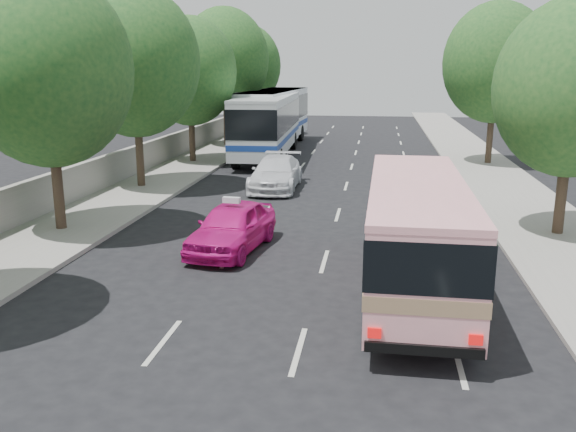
% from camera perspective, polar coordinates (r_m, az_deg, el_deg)
% --- Properties ---
extents(ground, '(120.00, 120.00, 0.00)m').
position_cam_1_polar(ground, '(14.76, -1.89, -8.86)').
color(ground, black).
rests_on(ground, ground).
extents(sidewalk_left, '(4.00, 90.00, 0.15)m').
position_cam_1_polar(sidewalk_left, '(35.60, -9.67, 4.54)').
color(sidewalk_left, '#9E998E').
rests_on(sidewalk_left, ground).
extents(sidewalk_right, '(4.00, 90.00, 0.12)m').
position_cam_1_polar(sidewalk_right, '(34.40, 18.43, 3.68)').
color(sidewalk_right, '#9E998E').
rests_on(sidewalk_right, ground).
extents(low_wall, '(0.30, 90.00, 1.50)m').
position_cam_1_polar(low_wall, '(36.08, -12.46, 5.86)').
color(low_wall, '#9E998E').
rests_on(low_wall, sidewalk_left).
extents(tree_left_b, '(5.70, 5.70, 8.88)m').
position_cam_1_polar(tree_left_b, '(22.20, -21.57, 13.21)').
color(tree_left_b, '#38281E').
rests_on(tree_left_b, ground).
extents(tree_left_c, '(6.00, 6.00, 9.35)m').
position_cam_1_polar(tree_left_c, '(29.51, -14.11, 14.25)').
color(tree_left_c, '#38281E').
rests_on(tree_left_c, ground).
extents(tree_left_d, '(5.52, 5.52, 8.60)m').
position_cam_1_polar(tree_left_d, '(37.01, -9.12, 13.55)').
color(tree_left_d, '#38281E').
rests_on(tree_left_d, ground).
extents(tree_left_e, '(6.30, 6.30, 9.82)m').
position_cam_1_polar(tree_left_e, '(44.70, -5.89, 14.69)').
color(tree_left_e, '#38281E').
rests_on(tree_left_e, ground).
extents(tree_left_f, '(5.88, 5.88, 9.16)m').
position_cam_1_polar(tree_left_f, '(52.53, -3.89, 14.12)').
color(tree_left_f, '#38281E').
rests_on(tree_left_f, ground).
extents(tree_right_far, '(6.00, 6.00, 9.35)m').
position_cam_1_polar(tree_right_far, '(37.92, 19.01, 13.74)').
color(tree_right_far, '#38281E').
rests_on(tree_right_far, ground).
extents(pink_bus, '(2.44, 9.18, 2.92)m').
position_cam_1_polar(pink_bus, '(15.70, 11.89, -0.77)').
color(pink_bus, '#FFA4AC').
rests_on(pink_bus, ground).
extents(pink_taxi, '(2.40, 4.73, 1.54)m').
position_cam_1_polar(pink_taxi, '(19.31, -5.25, -1.00)').
color(pink_taxi, '#D61283').
rests_on(pink_taxi, ground).
extents(white_pickup, '(2.22, 5.30, 1.53)m').
position_cam_1_polar(white_pickup, '(29.03, -1.13, 4.04)').
color(white_pickup, silver).
rests_on(white_pickup, ground).
extents(tour_coach_front, '(3.37, 13.19, 3.92)m').
position_cam_1_polar(tour_coach_front, '(39.10, -1.91, 8.91)').
color(tour_coach_front, silver).
rests_on(tour_coach_front, ground).
extents(tour_coach_rear, '(3.44, 13.66, 4.06)m').
position_cam_1_polar(tour_coach_rear, '(44.11, -1.42, 9.58)').
color(tour_coach_rear, white).
rests_on(tour_coach_rear, ground).
extents(taxi_roof_sign, '(0.57, 0.25, 0.18)m').
position_cam_1_polar(taxi_roof_sign, '(19.11, -5.31, 1.50)').
color(taxi_roof_sign, silver).
rests_on(taxi_roof_sign, pink_taxi).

